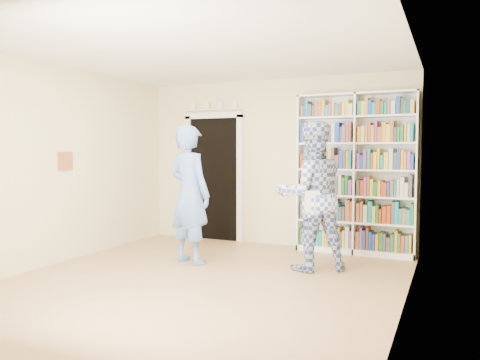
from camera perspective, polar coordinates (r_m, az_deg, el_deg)
The scene contains 11 objects.
floor at distance 5.61m, azimuth -4.95°, elevation -12.35°, with size 5.00×5.00×0.00m, color #A97E52.
ceiling at distance 5.52m, azimuth -5.11°, elevation 15.72°, with size 5.00×5.00×0.00m, color white.
wall_back at distance 7.67m, azimuth 4.18°, elevation 2.14°, with size 4.50×4.50×0.00m, color beige.
wall_left at distance 6.79m, azimuth -21.82°, elevation 1.73°, with size 5.00×5.00×0.00m, color beige.
wall_right at distance 4.72m, azimuth 19.52°, elevation 1.11°, with size 5.00×5.00×0.00m, color beige.
bookshelf at distance 7.17m, azimuth 13.91°, elevation 0.81°, with size 1.74×0.33×2.39m.
doorway at distance 8.10m, azimuth -3.20°, elevation 1.01°, with size 1.10×0.08×2.43m.
wall_art at distance 6.91m, azimuth -20.52°, elevation 2.20°, with size 0.03×0.25×0.25m, color maroon.
man_blue at distance 6.42m, azimuth -6.15°, elevation -1.76°, with size 0.69×0.45×1.89m, color #5982C7.
man_plaid at distance 6.09m, azimuth 8.70°, elevation -1.91°, with size 0.93×0.73×1.92m, color #334B9E.
paper_sheet at distance 5.80m, azimuth 8.82°, elevation -2.62°, with size 0.19×0.01×0.27m, color white.
Camera 1 is at (2.65, -4.70, 1.53)m, focal length 35.00 mm.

